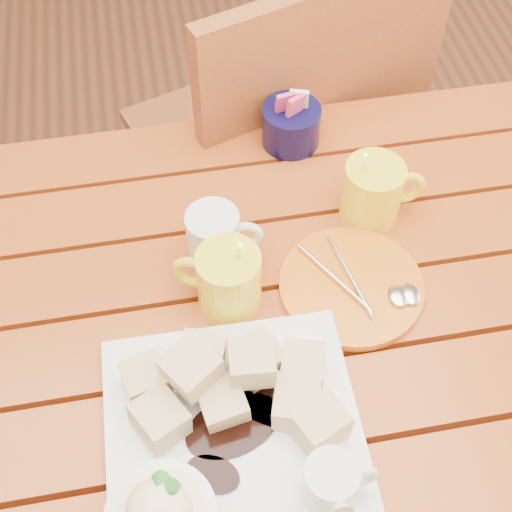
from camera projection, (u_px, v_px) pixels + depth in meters
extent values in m
cube|color=#A33615|center=(244.00, 420.00, 0.85)|extent=(1.20, 0.11, 0.03)
cube|color=#A33615|center=(229.00, 338.00, 0.92)|extent=(1.20, 0.11, 0.03)
cube|color=#A33615|center=(216.00, 267.00, 0.98)|extent=(1.20, 0.11, 0.03)
cube|color=#A33615|center=(204.00, 206.00, 1.05)|extent=(1.20, 0.11, 0.03)
cube|color=#A33615|center=(194.00, 151.00, 1.12)|extent=(1.20, 0.11, 0.03)
cube|color=#A33615|center=(195.00, 168.00, 1.17)|extent=(1.12, 0.04, 0.08)
cylinder|color=#A33615|center=(469.00, 244.00, 1.48)|extent=(0.06, 0.06, 0.72)
cube|color=white|center=(235.00, 437.00, 0.81)|extent=(0.30, 0.30, 0.02)
cube|color=gold|center=(258.00, 358.00, 0.84)|extent=(0.07, 0.07, 0.04)
cube|color=gold|center=(319.00, 424.00, 0.79)|extent=(0.07, 0.07, 0.04)
cube|color=gold|center=(146.00, 378.00, 0.82)|extent=(0.06, 0.06, 0.04)
cube|color=gold|center=(297.00, 403.00, 0.81)|extent=(0.07, 0.07, 0.04)
cube|color=gold|center=(251.00, 363.00, 0.80)|extent=(0.06, 0.06, 0.04)
cube|color=gold|center=(303.00, 366.00, 0.83)|extent=(0.07, 0.07, 0.04)
cube|color=gold|center=(203.00, 357.00, 0.84)|extent=(0.06, 0.06, 0.04)
cube|color=gold|center=(160.00, 419.00, 0.79)|extent=(0.07, 0.07, 0.04)
cube|color=gold|center=(223.00, 403.00, 0.81)|extent=(0.06, 0.06, 0.04)
cube|color=gold|center=(192.00, 368.00, 0.80)|extent=(0.07, 0.07, 0.04)
sphere|color=#FEF1BB|center=(159.00, 511.00, 0.70)|extent=(0.07, 0.07, 0.07)
cone|color=#2C892F|center=(171.00, 490.00, 0.68)|extent=(0.04, 0.04, 0.03)
cone|color=#2C892F|center=(159.00, 483.00, 0.69)|extent=(0.03, 0.03, 0.03)
cylinder|color=white|center=(330.00, 483.00, 0.74)|extent=(0.06, 0.06, 0.06)
cylinder|color=black|center=(332.00, 474.00, 0.72)|extent=(0.05, 0.05, 0.01)
cone|color=white|center=(339.00, 504.00, 0.71)|extent=(0.02, 0.02, 0.03)
torus|color=white|center=(361.00, 476.00, 0.74)|extent=(0.04, 0.01, 0.04)
cylinder|color=yellow|center=(229.00, 280.00, 0.90)|extent=(0.08, 0.08, 0.09)
cylinder|color=black|center=(228.00, 262.00, 0.87)|extent=(0.07, 0.07, 0.01)
torus|color=yellow|center=(193.00, 273.00, 0.90)|extent=(0.06, 0.03, 0.06)
cylinder|color=silver|center=(238.00, 258.00, 0.88)|extent=(0.01, 0.06, 0.12)
cylinder|color=yellow|center=(372.00, 192.00, 0.99)|extent=(0.08, 0.08, 0.09)
cylinder|color=black|center=(376.00, 173.00, 0.95)|extent=(0.07, 0.07, 0.01)
torus|color=yellow|center=(405.00, 188.00, 0.99)|extent=(0.06, 0.01, 0.06)
cylinder|color=silver|center=(363.00, 172.00, 0.96)|extent=(0.03, 0.05, 0.12)
cylinder|color=white|center=(214.00, 237.00, 0.94)|extent=(0.07, 0.07, 0.08)
cylinder|color=white|center=(212.00, 219.00, 0.91)|extent=(0.06, 0.06, 0.01)
cone|color=white|center=(216.00, 245.00, 0.90)|extent=(0.03, 0.03, 0.03)
torus|color=white|center=(245.00, 232.00, 0.95)|extent=(0.05, 0.02, 0.05)
cylinder|color=#0C0B33|center=(291.00, 126.00, 1.08)|extent=(0.09, 0.09, 0.07)
cube|color=#E03C70|center=(285.00, 104.00, 1.05)|extent=(0.03, 0.02, 0.04)
cube|color=white|center=(299.00, 101.00, 1.05)|extent=(0.03, 0.02, 0.04)
cube|color=#E03C70|center=(295.00, 108.00, 1.04)|extent=(0.03, 0.02, 0.04)
cylinder|color=orange|center=(351.00, 286.00, 0.94)|extent=(0.19, 0.19, 0.01)
cylinder|color=silver|center=(334.00, 277.00, 0.93)|extent=(0.07, 0.12, 0.01)
cylinder|color=silver|center=(350.00, 275.00, 0.94)|extent=(0.03, 0.14, 0.01)
ellipsoid|color=silver|center=(398.00, 296.00, 0.92)|extent=(0.03, 0.04, 0.01)
ellipsoid|color=silver|center=(410.00, 294.00, 0.92)|extent=(0.03, 0.04, 0.01)
cube|color=brown|center=(260.00, 144.00, 1.51)|extent=(0.57, 0.57, 0.03)
cylinder|color=brown|center=(288.00, 140.00, 1.86)|extent=(0.04, 0.04, 0.45)
cylinder|color=brown|center=(153.00, 194.00, 1.74)|extent=(0.04, 0.04, 0.45)
cylinder|color=brown|center=(373.00, 242.00, 1.66)|extent=(0.04, 0.04, 0.45)
cylinder|color=brown|center=(226.00, 311.00, 1.54)|extent=(0.04, 0.04, 0.45)
cube|color=brown|center=(321.00, 110.00, 1.20)|extent=(0.44, 0.18, 0.47)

